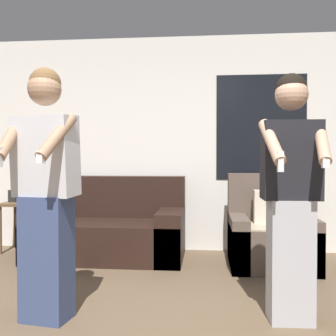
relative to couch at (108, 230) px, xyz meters
name	(u,v)px	position (x,y,z in m)	size (l,w,h in m)	color
wall_back	(160,144)	(0.56, 0.48, 1.04)	(6.72, 0.07, 2.70)	silver
couch	(108,230)	(0.00, 0.00, 0.00)	(1.77, 0.91, 0.94)	black
armchair	(271,235)	(1.84, -0.19, 0.02)	(0.89, 0.83, 0.99)	brown
side_table	(21,210)	(-1.17, 0.19, 0.21)	(0.43, 0.45, 0.77)	brown
person_left	(46,191)	(0.01, -1.83, 0.61)	(0.49, 0.52, 1.80)	#384770
person_right	(291,194)	(1.74, -1.69, 0.60)	(0.47, 0.47, 1.76)	#B2B2B7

